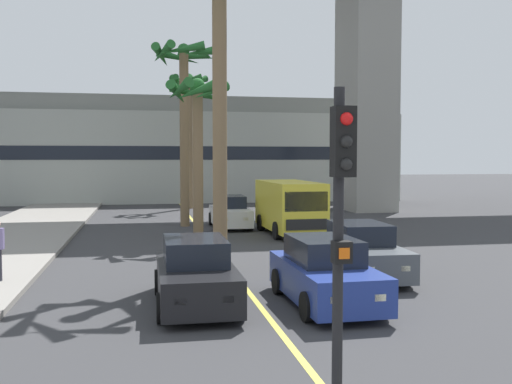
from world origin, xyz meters
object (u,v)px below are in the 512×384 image
Objects in this scene: car_queue_third at (230,213)px; car_queue_fourth at (325,274)px; palm_tree_near_median at (184,85)px; traffic_light_median_near at (340,223)px; palm_tree_mid_median at (189,106)px; car_queue_front at (361,252)px; delivery_van at (289,206)px; car_queue_second at (196,275)px; palm_tree_far_median at (220,26)px; palm_tree_farthest_median at (198,115)px.

car_queue_fourth is at bearing -90.04° from car_queue_third.
car_queue_third is 1.00× the size of car_queue_fourth.
palm_tree_near_median is at bearing 97.41° from car_queue_fourth.
traffic_light_median_near is 0.47× the size of palm_tree_mid_median.
car_queue_third is at bearing 98.91° from car_queue_front.
car_queue_front is at bearing -91.73° from delivery_van.
traffic_light_median_near is at bearing -102.60° from delivery_van.
delivery_van is at bearing 79.59° from car_queue_fourth.
traffic_light_median_near is (-3.97, -9.60, 1.99)m from car_queue_front.
car_queue_second is 0.45× the size of palm_tree_near_median.
traffic_light_median_near is at bearing -95.23° from car_queue_third.
car_queue_second is (-4.93, -2.32, 0.00)m from car_queue_front.
palm_tree_mid_median is at bearing 85.90° from car_queue_second.
palm_tree_near_median is (-0.10, 23.07, 4.31)m from traffic_light_median_near.
car_queue_second is 12.90m from delivery_van.
car_queue_fourth is 12.46m from delivery_van.
car_queue_third is 12.79m from palm_tree_mid_median.
car_queue_front is at bearing 67.51° from traffic_light_median_near.
palm_tree_near_median reaches higher than car_queue_fourth.
delivery_van is at bearing 61.17° from palm_tree_far_median.
palm_tree_far_median is (0.31, -11.38, 0.38)m from palm_tree_near_median.
car_queue_front is 15.42m from palm_tree_near_median.
palm_tree_farthest_median is (0.08, 17.93, 2.46)m from traffic_light_median_near.
delivery_van is 0.58× the size of palm_tree_near_median.
delivery_van is 15.58m from palm_tree_mid_median.
palm_tree_farthest_median is at bearing 115.02° from car_queue_front.
car_queue_front is 0.79× the size of delivery_van.
traffic_light_median_near is 0.46× the size of palm_tree_near_median.
car_queue_second is at bearing -95.60° from palm_tree_farthest_median.
car_queue_third is at bearing 64.87° from palm_tree_farthest_median.
car_queue_front is 0.46× the size of palm_tree_mid_median.
car_queue_front is at bearing -64.98° from palm_tree_farthest_median.
traffic_light_median_near reaches higher than car_queue_third.
car_queue_third is 15.24m from car_queue_fourth.
car_queue_fourth is 0.44× the size of palm_tree_far_median.
palm_tree_mid_median reaches higher than car_queue_front.
car_queue_second is at bearing -93.11° from palm_tree_near_median.
traffic_light_median_near reaches higher than car_queue_fourth.
traffic_light_median_near is at bearing -89.74° from palm_tree_near_median.
palm_tree_near_median is at bearing 106.83° from car_queue_front.
car_queue_fourth is 0.46× the size of palm_tree_mid_median.
palm_tree_far_median is at bearing 89.00° from traffic_light_median_near.
car_queue_second is 0.99× the size of car_queue_third.
car_queue_second is at bearing -94.10° from palm_tree_mid_median.
palm_tree_far_median is (-1.80, 4.88, 6.69)m from car_queue_fourth.
car_queue_third is 0.46× the size of palm_tree_mid_median.
palm_tree_far_median is at bearing -88.45° from palm_tree_near_median.
car_queue_front is 1.01× the size of car_queue_second.
traffic_light_median_near is 33.48m from palm_tree_mid_median.
palm_tree_farthest_median is (-1.94, -4.13, 4.45)m from car_queue_third.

